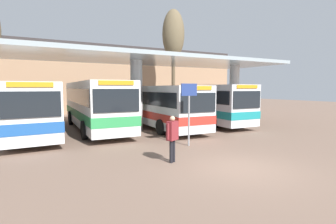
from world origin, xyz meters
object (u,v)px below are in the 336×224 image
object	(u,v)px
transit_bus_center_bay	(95,103)
transit_bus_left_bay	(26,106)
transit_bus_right_bay	(154,104)
info_sign_platform	(189,102)
pedestrian_waiting	(172,134)
transit_bus_far_right_bay	(202,102)
poplar_tree_behind_right	(173,36)

from	to	relation	value
transit_bus_center_bay	transit_bus_left_bay	bearing A→B (deg)	-0.23
transit_bus_right_bay	info_sign_platform	world-z (taller)	info_sign_platform
transit_bus_right_bay	pedestrian_waiting	bearing A→B (deg)	70.53
transit_bus_left_bay	pedestrian_waiting	xyz separation A→B (m)	(4.84, -9.98, -0.66)
transit_bus_center_bay	transit_bus_far_right_bay	world-z (taller)	transit_bus_center_bay
transit_bus_left_bay	transit_bus_far_right_bay	size ratio (longest dim) A/B	1.14
transit_bus_right_bay	transit_bus_far_right_bay	world-z (taller)	transit_bus_far_right_bay
transit_bus_center_bay	transit_bus_right_bay	distance (m)	4.41
transit_bus_left_bay	poplar_tree_behind_right	world-z (taller)	poplar_tree_behind_right
pedestrian_waiting	transit_bus_right_bay	bearing A→B (deg)	42.50
transit_bus_left_bay	transit_bus_center_bay	size ratio (longest dim) A/B	1.03
transit_bus_left_bay	transit_bus_right_bay	world-z (taller)	transit_bus_left_bay
transit_bus_left_bay	transit_bus_right_bay	size ratio (longest dim) A/B	0.97
transit_bus_left_bay	poplar_tree_behind_right	size ratio (longest dim) A/B	1.06
transit_bus_center_bay	info_sign_platform	size ratio (longest dim) A/B	3.76
info_sign_platform	poplar_tree_behind_right	distance (m)	17.27
transit_bus_right_bay	transit_bus_far_right_bay	distance (m)	4.11
transit_bus_left_bay	transit_bus_center_bay	bearing A→B (deg)	175.85
transit_bus_left_bay	transit_bus_right_bay	bearing A→B (deg)	173.55
info_sign_platform	pedestrian_waiting	xyz separation A→B (m)	(-2.18, -2.17, -1.09)
transit_bus_right_bay	transit_bus_left_bay	bearing A→B (deg)	-2.40
transit_bus_center_bay	poplar_tree_behind_right	world-z (taller)	poplar_tree_behind_right
transit_bus_far_right_bay	info_sign_platform	xyz separation A→B (m)	(-5.62, -6.65, 0.47)
transit_bus_far_right_bay	info_sign_platform	world-z (taller)	transit_bus_far_right_bay
info_sign_platform	pedestrian_waiting	world-z (taller)	info_sign_platform
transit_bus_right_bay	poplar_tree_behind_right	bearing A→B (deg)	-126.41
transit_bus_right_bay	transit_bus_far_right_bay	size ratio (longest dim) A/B	1.18
transit_bus_far_right_bay	poplar_tree_behind_right	distance (m)	10.37
pedestrian_waiting	poplar_tree_behind_right	world-z (taller)	poplar_tree_behind_right
info_sign_platform	pedestrian_waiting	distance (m)	3.27
transit_bus_center_bay	transit_bus_right_bay	xyz separation A→B (m)	(4.37, -0.54, -0.15)
transit_bus_left_bay	info_sign_platform	size ratio (longest dim) A/B	3.88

